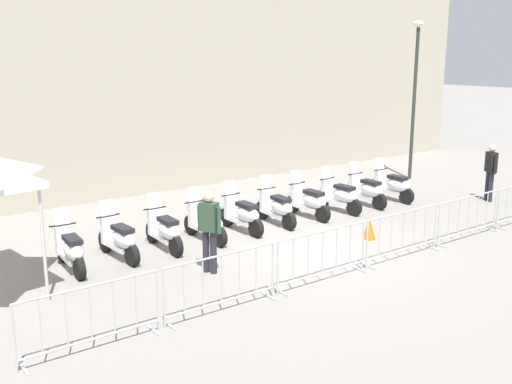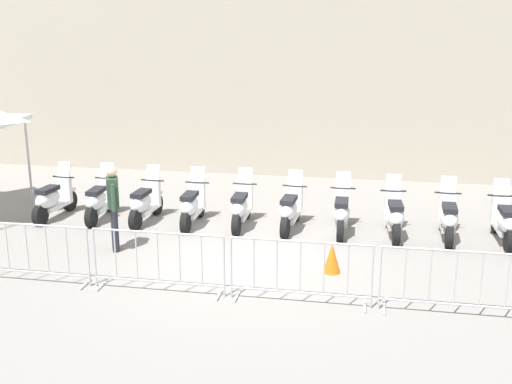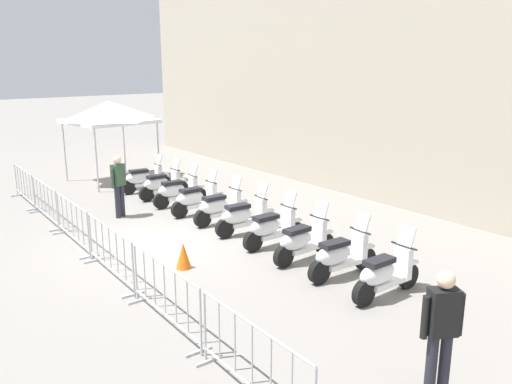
% 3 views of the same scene
% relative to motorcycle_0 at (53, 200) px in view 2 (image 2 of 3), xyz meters
% --- Properties ---
extents(ground_plane, '(120.00, 120.00, 0.00)m').
position_rel_motorcycle_0_xyz_m(ground_plane, '(4.72, -2.46, -0.45)').
color(ground_plane, gray).
extents(motorcycle_0, '(0.68, 1.71, 1.24)m').
position_rel_motorcycle_0_xyz_m(motorcycle_0, '(0.00, 0.00, 0.00)').
color(motorcycle_0, black).
rests_on(motorcycle_0, ground).
extents(motorcycle_1, '(0.56, 1.73, 1.24)m').
position_rel_motorcycle_0_xyz_m(motorcycle_1, '(1.12, -0.06, 0.00)').
color(motorcycle_1, black).
rests_on(motorcycle_1, ground).
extents(motorcycle_2, '(0.65, 1.72, 1.24)m').
position_rel_motorcycle_0_xyz_m(motorcycle_2, '(2.21, -0.23, 0.00)').
color(motorcycle_2, black).
rests_on(motorcycle_2, ground).
extents(motorcycle_3, '(0.59, 1.72, 1.24)m').
position_rel_motorcycle_0_xyz_m(motorcycle_3, '(3.32, -0.38, 0.00)').
color(motorcycle_3, black).
rests_on(motorcycle_3, ground).
extents(motorcycle_4, '(0.58, 1.72, 1.24)m').
position_rel_motorcycle_0_xyz_m(motorcycle_4, '(4.43, -0.46, 0.00)').
color(motorcycle_4, black).
rests_on(motorcycle_4, ground).
extents(motorcycle_5, '(0.68, 1.71, 1.24)m').
position_rel_motorcycle_0_xyz_m(motorcycle_5, '(5.53, -0.60, 0.00)').
color(motorcycle_5, black).
rests_on(motorcycle_5, ground).
extents(motorcycle_6, '(0.59, 1.72, 1.24)m').
position_rel_motorcycle_0_xyz_m(motorcycle_6, '(6.63, -0.75, 0.00)').
color(motorcycle_6, black).
rests_on(motorcycle_6, ground).
extents(motorcycle_7, '(0.56, 1.73, 1.24)m').
position_rel_motorcycle_0_xyz_m(motorcycle_7, '(7.73, -0.93, 0.00)').
color(motorcycle_7, black).
rests_on(motorcycle_7, ground).
extents(motorcycle_8, '(0.66, 1.72, 1.24)m').
position_rel_motorcycle_0_xyz_m(motorcycle_8, '(8.83, -1.05, 0.00)').
color(motorcycle_8, black).
rests_on(motorcycle_8, ground).
extents(motorcycle_9, '(0.60, 1.72, 1.24)m').
position_rel_motorcycle_0_xyz_m(motorcycle_9, '(9.93, -1.22, 0.00)').
color(motorcycle_9, black).
rests_on(motorcycle_9, ground).
extents(barrier_segment_1, '(2.28, 0.72, 1.07)m').
position_rel_motorcycle_0_xyz_m(barrier_segment_1, '(0.95, -3.68, 0.07)').
color(barrier_segment_1, '#B2B5B7').
rests_on(barrier_segment_1, ground).
extents(barrier_segment_2, '(2.28, 0.72, 1.07)m').
position_rel_motorcycle_0_xyz_m(barrier_segment_2, '(3.31, -4.00, 0.07)').
color(barrier_segment_2, '#B2B5B7').
rests_on(barrier_segment_2, ground).
extents(barrier_segment_3, '(2.28, 0.72, 1.07)m').
position_rel_motorcycle_0_xyz_m(barrier_segment_3, '(5.67, -4.32, 0.07)').
color(barrier_segment_3, '#B2B5B7').
rests_on(barrier_segment_3, ground).
extents(barrier_segment_4, '(2.28, 0.72, 1.07)m').
position_rel_motorcycle_0_xyz_m(barrier_segment_4, '(8.03, -4.64, 0.07)').
color(barrier_segment_4, '#B2B5B7').
rests_on(barrier_segment_4, ground).
extents(officer_near_row_end, '(0.32, 0.53, 1.73)m').
position_rel_motorcycle_0_xyz_m(officer_near_row_end, '(2.03, -2.05, 0.53)').
color(officer_near_row_end, '#23232D').
rests_on(officer_near_row_end, ground).
extents(traffic_cone, '(0.32, 0.32, 0.55)m').
position_rel_motorcycle_0_xyz_m(traffic_cone, '(6.27, -3.00, -0.18)').
color(traffic_cone, orange).
rests_on(traffic_cone, ground).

